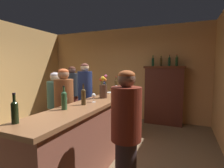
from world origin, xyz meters
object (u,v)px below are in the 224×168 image
object	(u,v)px
wine_bottle_chardonnay	(104,88)
wine_glass_front	(123,88)
display_bottle_midleft	(161,61)
wine_glass_spare	(94,96)
display_bottle_center	(169,61)
patron_near_entrance	(85,98)
cheese_plate	(111,93)
wine_glass_mid	(116,87)
patron_by_cabinet	(56,104)
wine_bottle_riesling	(116,85)
bartender	(126,134)
display_cabinet	(164,94)
wine_glass_rear	(65,100)
flower_arrangement	(103,89)
bar_counter	(97,132)
wine_bottle_malbec	(64,99)
wine_bottle_merlot	(128,86)
patron_in_navy	(64,108)
wine_bottle_syrah	(15,111)
patron_tall	(73,93)
display_bottle_left	(153,61)
display_bottle_midright	(177,61)
wine_bottle_rose	(83,96)

from	to	relation	value
wine_bottle_chardonnay	wine_glass_front	distance (m)	0.49
display_bottle_midleft	wine_glass_spare	bearing A→B (deg)	-104.36
display_bottle_center	patron_near_entrance	bearing A→B (deg)	-130.17
cheese_plate	wine_glass_front	bearing A→B (deg)	31.67
wine_bottle_chardonnay	wine_glass_mid	size ratio (longest dim) A/B	2.11
wine_bottle_chardonnay	patron_by_cabinet	bearing A→B (deg)	-165.98
cheese_plate	display_bottle_midleft	bearing A→B (deg)	62.55
wine_bottle_riesling	bartender	world-z (taller)	bartender
display_cabinet	wine_glass_mid	distance (m)	1.72
cheese_plate	patron_by_cabinet	bearing A→B (deg)	-153.40
wine_bottle_riesling	wine_glass_rear	world-z (taller)	wine_bottle_riesling
flower_arrangement	patron_near_entrance	distance (m)	0.80
flower_arrangement	display_cabinet	bearing A→B (deg)	70.20
bar_counter	wine_bottle_malbec	world-z (taller)	wine_bottle_malbec
wine_bottle_chardonnay	wine_bottle_merlot	distance (m)	0.67
wine_glass_rear	wine_glass_spare	xyz separation A→B (m)	(0.20, 0.46, -0.01)
wine_glass_spare	patron_by_cabinet	size ratio (longest dim) A/B	0.09
wine_bottle_riesling	wine_glass_front	xyz separation A→B (m)	(0.24, -0.19, -0.04)
wine_glass_spare	patron_in_navy	distance (m)	0.74
wine_bottle_syrah	bartender	bearing A→B (deg)	33.94
wine_glass_front	wine_glass_rear	distance (m)	1.66
patron_in_navy	patron_tall	distance (m)	1.75
display_bottle_left	patron_near_entrance	world-z (taller)	display_bottle_left
wine_bottle_chardonnay	patron_near_entrance	world-z (taller)	patron_near_entrance
display_cabinet	patron_by_cabinet	bearing A→B (deg)	-132.89
wine_glass_mid	patron_by_cabinet	world-z (taller)	patron_by_cabinet
display_cabinet	wine_bottle_merlot	world-z (taller)	display_cabinet
wine_bottle_syrah	wine_bottle_malbec	distance (m)	0.65
wine_glass_front	display_bottle_midright	xyz separation A→B (m)	(1.02, 1.48, 0.63)
wine_glass_front	wine_bottle_riesling	bearing A→B (deg)	142.11
wine_bottle_malbec	wine_glass_spare	distance (m)	0.59
display_bottle_midleft	patron_in_navy	bearing A→B (deg)	-118.04
display_bottle_center	wine_glass_spare	bearing A→B (deg)	-108.76
patron_in_navy	patron_near_entrance	bearing A→B (deg)	79.84
wine_bottle_chardonnay	wine_bottle_riesling	world-z (taller)	wine_bottle_riesling
wine_bottle_merlot	patron_by_cabinet	xyz separation A→B (m)	(-1.36, -0.84, -0.37)
wine_bottle_chardonnay	wine_bottle_syrah	xyz separation A→B (m)	(-0.01, -1.99, -0.02)
display_cabinet	bar_counter	bearing A→B (deg)	-107.40
wine_bottle_chardonnay	display_bottle_center	size ratio (longest dim) A/B	1.00
wine_glass_mid	wine_glass_rear	bearing A→B (deg)	-93.46
wine_bottle_chardonnay	wine_glass_rear	xyz separation A→B (m)	(-0.02, -1.23, -0.04)
patron_by_cabinet	flower_arrangement	bearing A→B (deg)	5.67
display_bottle_midleft	display_bottle_center	bearing A→B (deg)	-0.00
display_bottle_midright	patron_tall	bearing A→B (deg)	-158.53
wine_glass_mid	patron_near_entrance	size ratio (longest dim) A/B	0.09
display_bottle_midleft	bartender	bearing A→B (deg)	-89.04
wine_bottle_rose	wine_glass_mid	distance (m)	1.45
bar_counter	cheese_plate	distance (m)	1.07
wine_bottle_rose	wine_glass_mid	xyz separation A→B (m)	(-0.06, 1.45, -0.02)
wine_glass_spare	patron_in_navy	size ratio (longest dim) A/B	0.09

